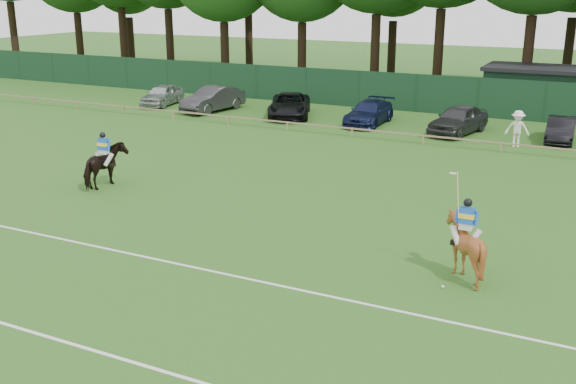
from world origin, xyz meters
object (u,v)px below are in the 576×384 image
Objects in this scene: sedan_silver at (162,95)px; hatch_grey at (458,119)px; horse_chestnut at (464,247)px; sedan_grey at (213,99)px; polo_ball at (443,287)px; estate_black at (561,130)px; utility_shed at (551,91)px; spectator_left at (517,129)px; suv_black at (290,105)px; horse_dark at (105,166)px; sedan_navy at (369,113)px.

hatch_grey is (20.61, -0.25, 0.08)m from sedan_silver.
horse_chestnut reaches higher than sedan_silver.
sedan_grey is 54.02× the size of polo_ball.
utility_shed reaches higher than estate_black.
estate_black is 2.10× the size of spectator_left.
sedan_silver is at bearing 177.60° from estate_black.
suv_black is 58.94× the size of polo_ball.
horse_dark is 0.44× the size of sedan_navy.
sedan_silver is (-25.21, 19.80, -0.19)m from horse_chestnut.
hatch_grey is at bearing -76.47° from horse_chestnut.
horse_chestnut is 0.22× the size of utility_shed.
hatch_grey reaches higher than sedan_grey.
horse_chestnut is 0.38× the size of sedan_navy.
estate_black is 44.01× the size of polo_ball.
sedan_grey is (-20.82, 19.45, -0.12)m from horse_chestnut.
horse_dark is 15.39m from polo_ball.
hatch_grey is 3.91m from spectator_left.
sedan_grey is at bearing -42.77° from horse_chestnut.
sedan_silver is at bearing -37.87° from horse_chestnut.
sedan_silver is 25.97m from estate_black.
sedan_navy is at bearing 114.96° from polo_ball.
horse_dark is 0.49× the size of sedan_silver.
spectator_left reaches higher than polo_ball.
sedan_silver is 1.07× the size of estate_black.
utility_shed is (-0.34, 29.13, 1.49)m from polo_ball.
horse_dark is at bearing 166.76° from polo_ball.
horse_chestnut is (15.26, -2.51, 0.03)m from horse_dark.
horse_chestnut is at bearing -94.79° from estate_black.
suv_black is (5.45, 0.45, -0.06)m from sedan_grey.
horse_dark is 18.13m from sedan_navy.
suv_black is at bearing 125.78° from polo_ball.
suv_black is 14.38m from spectator_left.
sedan_grey reaches higher than suv_black.
utility_shed is (-1.40, 8.23, 0.88)m from estate_black.
sedan_silver is at bearing -62.30° from horse_dark.
horse_dark reaches higher than sedan_grey.
utility_shed is (14.62, 25.61, 0.65)m from horse_dark.
suv_black is 1.10× the size of sedan_navy.
sedan_silver is 9.84m from suv_black.
sedan_silver is 15.19m from sedan_navy.
estate_black is at bearing -80.34° from utility_shed.
estate_black is at bearing -134.90° from horse_dark.
horse_chestnut is 20.36× the size of polo_ball.
sedan_silver is 0.88× the size of sedan_grey.
spectator_left is 20.94× the size of polo_ball.
sedan_silver reaches higher than sedan_navy.
horse_chestnut is at bearing -63.49° from sedan_navy.
sedan_silver is 0.90× the size of hatch_grey.
polo_ball is at bearing -65.51° from hatch_grey.
polo_ball is (20.52, -20.45, -0.76)m from sedan_grey.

